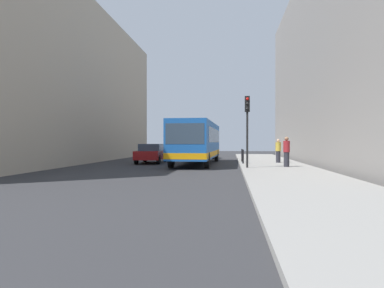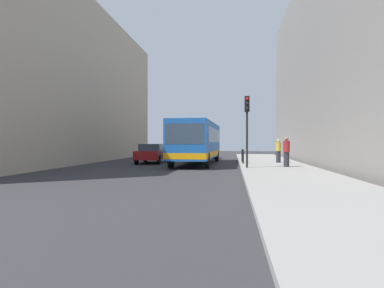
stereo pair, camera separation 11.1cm
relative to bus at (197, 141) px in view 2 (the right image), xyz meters
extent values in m
plane|color=#2D2D30|center=(-0.17, -2.26, -1.73)|extent=(80.00, 80.00, 0.00)
cube|color=gray|center=(5.23, -2.26, -1.65)|extent=(4.40, 40.00, 0.15)
cube|color=#B2A38C|center=(-11.67, 1.74, 4.66)|extent=(7.00, 32.00, 12.78)
cube|color=gray|center=(11.33, 1.74, 5.64)|extent=(7.00, 32.00, 14.74)
cube|color=#19519E|center=(0.00, -0.11, 0.02)|extent=(2.85, 11.07, 2.50)
cube|color=orange|center=(0.00, -0.11, -0.93)|extent=(2.87, 11.09, 0.36)
cube|color=#2D3D4C|center=(-0.18, -5.58, 0.37)|extent=(2.26, 0.13, 1.20)
cube|color=#2D3D4C|center=(0.01, 0.39, 0.37)|extent=(2.82, 9.47, 1.00)
cylinder|color=black|center=(1.00, -4.04, -1.23)|extent=(0.31, 1.01, 1.00)
cylinder|color=black|center=(-1.26, -3.97, -1.23)|extent=(0.31, 1.01, 1.00)
cylinder|color=black|center=(1.25, 3.76, -1.23)|extent=(0.31, 1.01, 1.00)
cylinder|color=black|center=(-1.01, 3.83, -1.23)|extent=(0.31, 1.01, 1.00)
cube|color=maroon|center=(-3.63, 0.83, -1.09)|extent=(1.93, 4.45, 0.64)
cube|color=#2D3D4C|center=(-3.64, 0.98, -0.51)|extent=(1.67, 2.51, 0.52)
cylinder|color=black|center=(-2.77, -0.64, -1.41)|extent=(0.24, 0.65, 0.64)
cylinder|color=black|center=(-4.41, -0.69, -1.41)|extent=(0.24, 0.65, 0.64)
cylinder|color=black|center=(-2.86, 2.36, -1.41)|extent=(0.24, 0.65, 0.64)
cylinder|color=black|center=(-4.49, 2.31, -1.41)|extent=(0.24, 0.65, 0.64)
cube|color=navy|center=(-0.13, 9.00, -1.09)|extent=(1.99, 4.47, 0.64)
cube|color=#2D3D4C|center=(-0.14, 9.15, -0.51)|extent=(1.71, 2.53, 0.52)
cylinder|color=black|center=(0.75, 7.54, -1.41)|extent=(0.25, 0.65, 0.64)
cylinder|color=black|center=(-0.88, 7.47, -1.41)|extent=(0.25, 0.65, 0.64)
cylinder|color=black|center=(0.62, 10.54, -1.41)|extent=(0.25, 0.65, 0.64)
cylinder|color=black|center=(-1.02, 10.46, -1.41)|extent=(0.25, 0.65, 0.64)
cylinder|color=black|center=(3.38, -5.18, 0.02)|extent=(0.12, 0.12, 3.20)
cube|color=black|center=(3.38, -5.18, 2.07)|extent=(0.28, 0.24, 0.90)
sphere|color=red|center=(3.38, -5.31, 2.35)|extent=(0.16, 0.16, 0.16)
sphere|color=black|center=(3.38, -5.31, 2.07)|extent=(0.16, 0.16, 0.16)
sphere|color=black|center=(3.38, -5.31, 1.79)|extent=(0.16, 0.16, 0.16)
cylinder|color=black|center=(3.28, -1.29, -1.10)|extent=(0.11, 0.11, 0.95)
cylinder|color=black|center=(3.28, 0.96, -1.10)|extent=(0.11, 0.11, 0.95)
cylinder|color=#26262D|center=(5.73, -4.25, -1.14)|extent=(0.32, 0.32, 0.87)
cylinder|color=maroon|center=(5.73, -4.25, -0.37)|extent=(0.38, 0.38, 0.67)
sphere|color=#8C6647|center=(5.73, -4.25, 0.09)|extent=(0.24, 0.24, 0.24)
cylinder|color=#26262D|center=(5.82, 0.03, -1.16)|extent=(0.32, 0.32, 0.82)
cylinder|color=gold|center=(5.82, 0.03, -0.44)|extent=(0.38, 0.38, 0.63)
sphere|color=tan|center=(5.82, 0.03, -0.01)|extent=(0.23, 0.23, 0.23)
camera|label=1|loc=(2.45, -25.20, -0.11)|focal=32.33mm
camera|label=2|loc=(2.56, -25.19, -0.11)|focal=32.33mm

